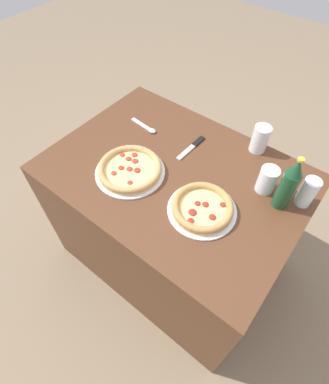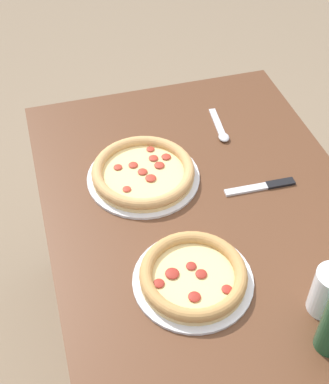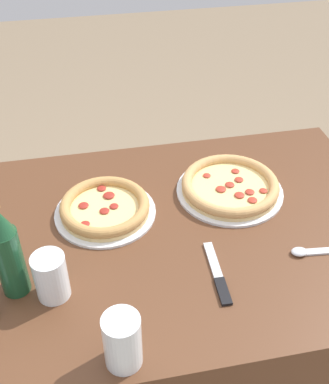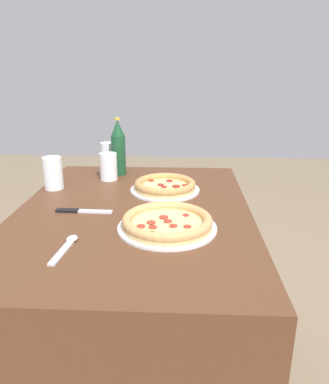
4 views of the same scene
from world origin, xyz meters
TOP-DOWN VIEW (x-y plane):
  - ground_plane at (0.00, 0.00)m, footprint 8.00×8.00m
  - table at (0.00, 0.00)m, footprint 1.14×0.82m
  - pizza_pepperoni at (-0.21, 0.10)m, footprint 0.28×0.28m
  - pizza_veggie at (0.15, 0.13)m, footprint 0.31×0.31m
  - glass_cola at (-0.51, -0.19)m, footprint 0.06×0.06m
  - glass_water at (-0.22, -0.35)m, footprint 0.08×0.08m
  - glass_red_wine at (-0.35, -0.15)m, footprint 0.08×0.08m
  - beer_bottle at (-0.44, -0.12)m, footprint 0.06×0.06m
  - knife at (0.03, -0.18)m, footprint 0.03×0.20m
  - spoon at (0.29, -0.15)m, footprint 0.17×0.04m

SIDE VIEW (x-z plane):
  - ground_plane at x=0.00m, z-range 0.00..0.00m
  - table at x=0.00m, z-range 0.00..0.78m
  - knife at x=0.03m, z-range 0.78..0.79m
  - spoon at x=0.29m, z-range 0.78..0.79m
  - pizza_pepperoni at x=-0.21m, z-range 0.78..0.82m
  - pizza_veggie at x=0.15m, z-range 0.78..0.82m
  - glass_red_wine at x=-0.35m, z-range 0.77..0.89m
  - glass_cola at x=-0.51m, z-range 0.77..0.91m
  - glass_water at x=-0.22m, z-range 0.78..0.91m
  - beer_bottle at x=-0.44m, z-range 0.77..1.03m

